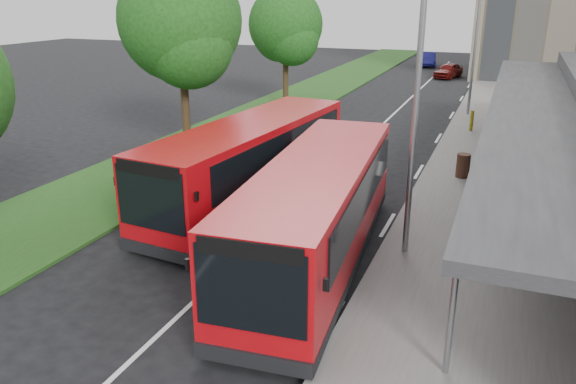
% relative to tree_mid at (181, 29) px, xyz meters
% --- Properties ---
extents(ground, '(120.00, 120.00, 0.00)m').
position_rel_tree_mid_xyz_m(ground, '(7.01, -9.05, -5.46)').
color(ground, black).
rests_on(ground, ground).
extents(pavement, '(5.00, 80.00, 0.15)m').
position_rel_tree_mid_xyz_m(pavement, '(13.01, 10.95, -5.39)').
color(pavement, slate).
rests_on(pavement, ground).
extents(grass_verge, '(5.00, 80.00, 0.10)m').
position_rel_tree_mid_xyz_m(grass_verge, '(0.01, 10.95, -5.41)').
color(grass_verge, '#194516').
rests_on(grass_verge, ground).
extents(lane_centre_line, '(0.12, 70.00, 0.01)m').
position_rel_tree_mid_xyz_m(lane_centre_line, '(7.01, 5.95, -5.45)').
color(lane_centre_line, silver).
rests_on(lane_centre_line, ground).
extents(kerb_dashes, '(0.12, 56.00, 0.01)m').
position_rel_tree_mid_xyz_m(kerb_dashes, '(10.31, 9.95, -5.45)').
color(kerb_dashes, silver).
rests_on(kerb_dashes, ground).
extents(tree_mid, '(5.26, 5.26, 8.45)m').
position_rel_tree_mid_xyz_m(tree_mid, '(0.00, 0.00, 0.00)').
color(tree_mid, black).
rests_on(tree_mid, ground).
extents(tree_far, '(4.59, 4.59, 7.36)m').
position_rel_tree_mid_xyz_m(tree_far, '(0.00, 12.00, -0.71)').
color(tree_far, black).
rests_on(tree_far, ground).
extents(lamp_post_near, '(1.44, 0.28, 8.00)m').
position_rel_tree_mid_xyz_m(lamp_post_near, '(11.13, -7.05, -0.74)').
color(lamp_post_near, gray).
rests_on(lamp_post_near, pavement).
extents(lamp_post_far, '(1.44, 0.28, 8.00)m').
position_rel_tree_mid_xyz_m(lamp_post_far, '(11.13, 12.95, -0.74)').
color(lamp_post_far, gray).
rests_on(lamp_post_far, pavement).
extents(bus_main, '(3.41, 10.28, 2.86)m').
position_rel_tree_mid_xyz_m(bus_main, '(9.06, -8.37, -3.99)').
color(bus_main, '#B1090E').
rests_on(bus_main, ground).
extents(bus_second, '(3.53, 10.37, 2.88)m').
position_rel_tree_mid_xyz_m(bus_second, '(5.52, -5.02, -3.98)').
color(bus_second, '#B1090E').
rests_on(bus_second, ground).
extents(litter_bin, '(0.67, 0.67, 0.92)m').
position_rel_tree_mid_xyz_m(litter_bin, '(12.05, 0.41, -4.85)').
color(litter_bin, '#3E2519').
rests_on(litter_bin, pavement).
extents(bollard, '(0.19, 0.19, 1.05)m').
position_rel_tree_mid_xyz_m(bollard, '(11.73, 8.61, -4.78)').
color(bollard, yellow).
rests_on(bollard, pavement).
extents(car_near, '(2.40, 3.97, 1.26)m').
position_rel_tree_mid_xyz_m(car_near, '(8.27, 28.67, -4.83)').
color(car_near, '#5A0E0C').
rests_on(car_near, ground).
extents(car_far, '(2.12, 4.26, 1.34)m').
position_rel_tree_mid_xyz_m(car_far, '(5.40, 36.27, -4.79)').
color(car_far, navy).
rests_on(car_far, ground).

